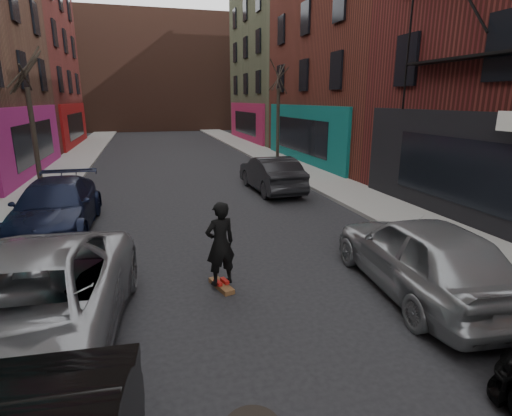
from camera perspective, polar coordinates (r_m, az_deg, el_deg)
sidewalk_left at (r=30.62m, az=-23.74°, el=6.92°), size 2.50×84.00×0.13m
sidewalk_right at (r=31.41m, az=-0.37°, el=8.38°), size 2.50×84.00×0.13m
buildings_right at (r=22.69m, az=30.57°, el=23.90°), size 12.00×56.00×16.00m
building_far at (r=56.21m, az=-14.33°, el=18.06°), size 40.00×10.00×14.00m
tree_left_far at (r=18.58m, az=-29.52°, el=11.95°), size 2.00×2.00×6.50m
tree_right_far at (r=25.43m, az=3.18°, el=14.56°), size 2.00×2.00×6.80m
parked_left_far at (r=6.93m, az=-30.35°, el=-12.77°), size 3.21×6.13×1.65m
parked_left_end at (r=13.18m, az=-26.70°, el=0.12°), size 2.25×5.30×1.52m
parked_right_far at (r=8.72m, az=22.62°, el=-6.22°), size 2.37×4.96×1.64m
parked_right_end at (r=17.16m, az=2.14°, el=4.91°), size 1.73×4.61×1.50m
skateboard at (r=8.58m, az=-4.98°, el=-10.99°), size 0.43×0.83×0.10m
skateboarder at (r=8.21m, az=-5.13°, el=-5.11°), size 0.74×0.59×1.78m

